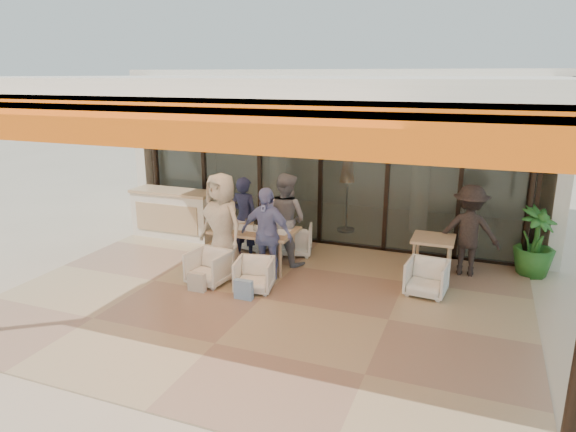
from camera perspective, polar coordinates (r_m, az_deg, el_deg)
name	(u,v)px	position (r m, az deg, el deg)	size (l,w,h in m)	color
ground	(262,300)	(8.20, -2.96, -9.29)	(70.00, 70.00, 0.00)	#C6B293
terrace_floor	(261,300)	(8.20, -2.96, -9.25)	(8.00, 6.00, 0.01)	tan
terrace_structure	(250,88)	(7.21, -4.21, 14.00)	(8.00, 6.00, 3.40)	silver
glass_storefront	(321,168)	(10.41, 3.68, 5.33)	(8.08, 0.10, 3.20)	#9EADA3
interior_block	(351,126)	(12.54, 7.01, 9.88)	(9.05, 3.62, 3.52)	silver
host_counter	(174,213)	(11.34, -12.53, 0.29)	(1.85, 0.65, 1.04)	silver
dining_table	(254,232)	(9.27, -3.75, -1.77)	(1.50, 0.90, 0.93)	tan
chair_far_left	(256,234)	(10.36, -3.59, -2.05)	(0.61, 0.57, 0.63)	white
chair_far_right	(295,238)	(10.05, 0.77, -2.49)	(0.64, 0.60, 0.66)	white
chair_near_left	(209,266)	(8.77, -8.79, -5.49)	(0.62, 0.58, 0.64)	white
chair_near_right	(254,273)	(8.41, -3.78, -6.39)	(0.59, 0.55, 0.61)	white
diner_navy	(245,218)	(9.79, -4.86, -0.19)	(0.58, 0.38, 1.59)	#181B36
diner_grey	(286,219)	(9.45, -0.28, -0.31)	(0.83, 0.65, 1.72)	slate
diner_cream	(222,224)	(8.99, -7.37, -0.94)	(0.89, 0.58, 1.82)	beige
diner_periwinkle	(266,235)	(8.66, -2.45, -2.09)	(0.96, 0.40, 1.64)	#717FBC
tote_bag_cream	(197,283)	(8.51, -10.09, -7.31)	(0.30, 0.10, 0.34)	silver
tote_bag_blue	(244,290)	(8.13, -4.96, -8.23)	(0.30, 0.10, 0.34)	#99BFD8
side_table	(433,243)	(9.13, 15.83, -2.95)	(0.70, 0.70, 0.74)	tan
side_chair	(427,276)	(8.53, 15.15, -6.49)	(0.62, 0.58, 0.64)	white
standing_woman	(469,231)	(9.41, 19.45, -1.58)	(1.05, 0.60, 1.63)	black
potted_palm	(535,242)	(9.92, 25.77, -2.61)	(0.69, 0.69, 1.23)	#1E5919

